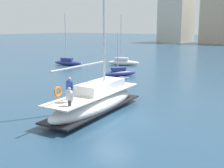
{
  "coord_description": "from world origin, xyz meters",
  "views": [
    {
      "loc": [
        10.73,
        -14.89,
        6.1
      ],
      "look_at": [
        -1.92,
        2.49,
        1.8
      ],
      "focal_mm": 46.16,
      "sensor_mm": 36.0,
      "label": 1
    }
  ],
  "objects_px": {
    "moored_catamaran": "(123,62)",
    "moored_ketch_distant": "(68,62)",
    "main_sailboat": "(96,100)",
    "moored_sloop_far": "(120,72)"
  },
  "relations": [
    {
      "from": "moored_sloop_far",
      "to": "main_sailboat",
      "type": "bearing_deg",
      "value": -61.67
    },
    {
      "from": "moored_catamaran",
      "to": "moored_ketch_distant",
      "type": "height_order",
      "value": "moored_ketch_distant"
    },
    {
      "from": "main_sailboat",
      "to": "moored_sloop_far",
      "type": "xyz_separation_m",
      "value": [
        -7.44,
        13.81,
        -0.43
      ]
    },
    {
      "from": "main_sailboat",
      "to": "moored_sloop_far",
      "type": "distance_m",
      "value": 15.69
    },
    {
      "from": "main_sailboat",
      "to": "moored_ketch_distant",
      "type": "xyz_separation_m",
      "value": [
        -19.94,
        17.39,
        -0.35
      ]
    },
    {
      "from": "moored_sloop_far",
      "to": "moored_catamaran",
      "type": "height_order",
      "value": "moored_catamaran"
    },
    {
      "from": "moored_sloop_far",
      "to": "moored_catamaran",
      "type": "bearing_deg",
      "value": 121.66
    },
    {
      "from": "main_sailboat",
      "to": "moored_sloop_far",
      "type": "bearing_deg",
      "value": 118.33
    },
    {
      "from": "moored_sloop_far",
      "to": "moored_ketch_distant",
      "type": "xyz_separation_m",
      "value": [
        -12.49,
        3.58,
        0.08
      ]
    },
    {
      "from": "moored_sloop_far",
      "to": "moored_ketch_distant",
      "type": "bearing_deg",
      "value": 164.0
    }
  ]
}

